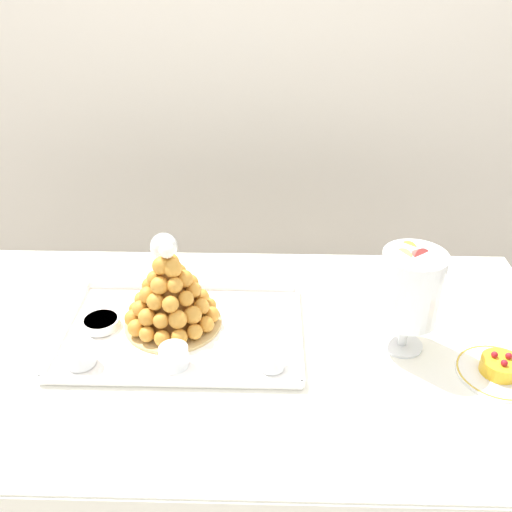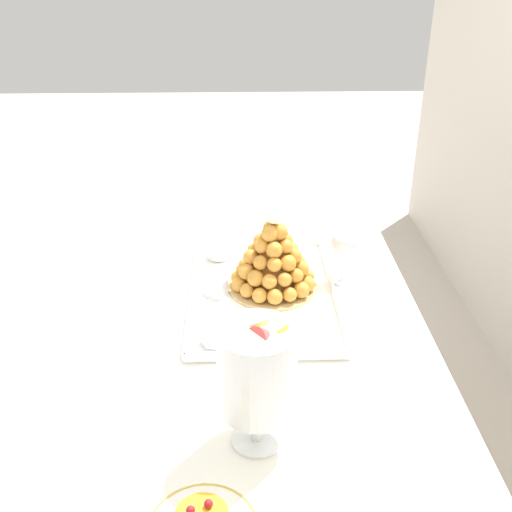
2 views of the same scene
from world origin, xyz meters
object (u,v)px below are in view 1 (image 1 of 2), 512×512
at_px(creme_brulee_ramekin, 101,322).
at_px(fruit_tart_plate, 499,369).
at_px(dessert_cup_centre, 272,359).
at_px(wine_glass, 164,249).
at_px(serving_tray, 182,332).
at_px(croquembouche, 171,295).
at_px(macaron_goblet, 410,288).
at_px(dessert_cup_left, 80,355).
at_px(dessert_cup_mid_left, 174,357).

xyz_separation_m(creme_brulee_ramekin, fruit_tart_plate, (0.86, -0.13, -0.01)).
bearing_deg(dessert_cup_centre, creme_brulee_ramekin, 161.93).
relative_size(dessert_cup_centre, wine_glass, 0.38).
bearing_deg(serving_tray, wine_glass, 108.38).
xyz_separation_m(croquembouche, dessert_cup_centre, (0.23, -0.14, -0.06)).
relative_size(serving_tray, wine_glass, 3.70).
height_order(croquembouche, macaron_goblet, macaron_goblet).
distance_m(croquembouche, fruit_tart_plate, 0.72).
distance_m(macaron_goblet, wine_glass, 0.61).
xyz_separation_m(serving_tray, dessert_cup_left, (-0.20, -0.12, 0.03)).
bearing_deg(wine_glass, dessert_cup_centre, -49.81).
distance_m(croquembouche, dessert_cup_centre, 0.27).
distance_m(fruit_tart_plate, wine_glass, 0.82).
relative_size(creme_brulee_ramekin, fruit_tart_plate, 0.49).
distance_m(serving_tray, dessert_cup_mid_left, 0.12).
distance_m(dessert_cup_mid_left, fruit_tart_plate, 0.68).
height_order(croquembouche, dessert_cup_left, croquembouche).
height_order(macaron_goblet, wine_glass, macaron_goblet).
bearing_deg(serving_tray, dessert_cup_centre, -29.54).
distance_m(dessert_cup_left, creme_brulee_ramekin, 0.13).
relative_size(dessert_cup_mid_left, creme_brulee_ramekin, 0.73).
xyz_separation_m(serving_tray, macaron_goblet, (0.49, -0.03, 0.15)).
bearing_deg(dessert_cup_left, dessert_cup_centre, -0.04).
height_order(croquembouche, fruit_tart_plate, croquembouche).
relative_size(dessert_cup_mid_left, macaron_goblet, 0.24).
bearing_deg(dessert_cup_centre, croquembouche, 148.16).
relative_size(dessert_cup_left, dessert_cup_centre, 1.11).
relative_size(serving_tray, macaron_goblet, 2.14).
bearing_deg(croquembouche, dessert_cup_centre, -31.84).
distance_m(dessert_cup_left, dessert_cup_mid_left, 0.20).
bearing_deg(fruit_tart_plate, dessert_cup_mid_left, 179.93).
xyz_separation_m(dessert_cup_centre, wine_glass, (-0.27, 0.32, 0.08)).
distance_m(creme_brulee_ramekin, wine_glass, 0.24).
bearing_deg(wine_glass, dessert_cup_mid_left, -77.95).
distance_m(serving_tray, creme_brulee_ramekin, 0.19).
distance_m(creme_brulee_ramekin, macaron_goblet, 0.69).
bearing_deg(croquembouche, macaron_goblet, -6.00).
height_order(serving_tray, dessert_cup_left, dessert_cup_left).
distance_m(dessert_cup_centre, wine_glass, 0.43).
xyz_separation_m(dessert_cup_mid_left, wine_glass, (-0.07, 0.32, 0.08)).
height_order(dessert_cup_mid_left, macaron_goblet, macaron_goblet).
xyz_separation_m(dessert_cup_left, dessert_cup_centre, (0.40, -0.00, -0.00)).
height_order(serving_tray, wine_glass, wine_glass).
relative_size(serving_tray, croquembouche, 2.42).
bearing_deg(dessert_cup_left, fruit_tart_plate, -0.09).
xyz_separation_m(serving_tray, creme_brulee_ramekin, (-0.19, 0.01, 0.01)).
bearing_deg(dessert_cup_left, creme_brulee_ramekin, 86.00).
bearing_deg(wine_glass, macaron_goblet, -22.76).
bearing_deg(fruit_tart_plate, dessert_cup_left, 179.91).
bearing_deg(wine_glass, croquembouche, -76.24).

